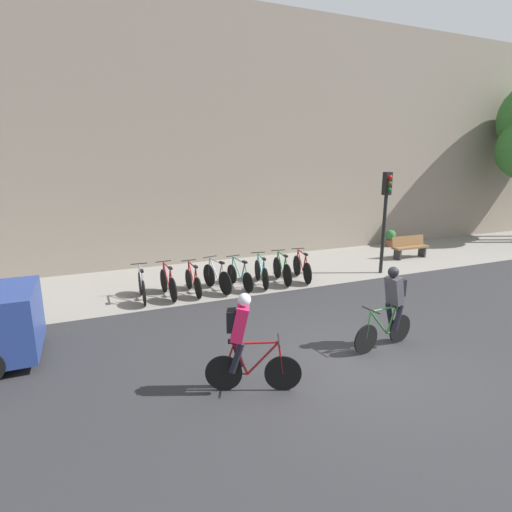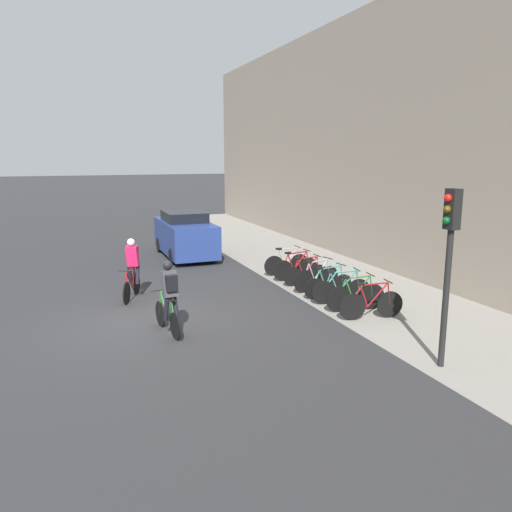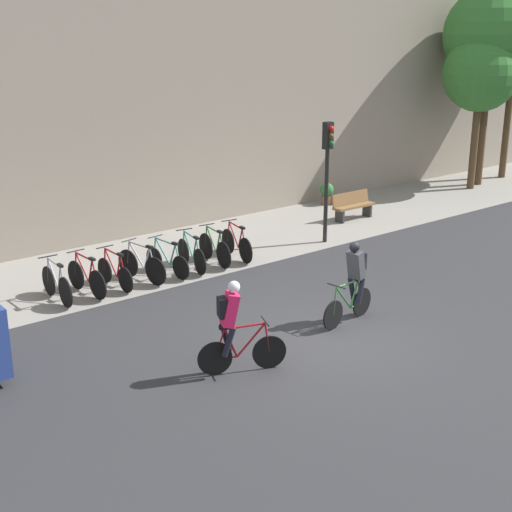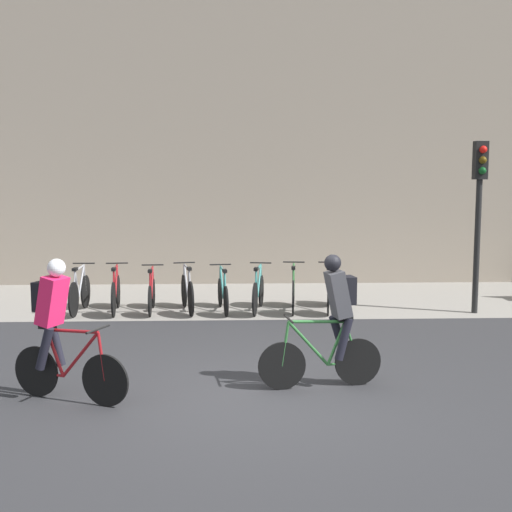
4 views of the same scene
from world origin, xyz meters
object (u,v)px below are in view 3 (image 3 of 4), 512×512
Objects in this scene: traffic_light_pole at (328,160)px; parked_bike_1 at (87,278)px; parked_bike_0 at (57,284)px; parked_bike_5 at (191,254)px; parked_bike_3 at (142,265)px; parked_bike_2 at (115,272)px; parked_bike_4 at (167,260)px; bench at (353,205)px; cyclist_grey at (354,278)px; potted_plant at (327,192)px; parked_bike_6 at (215,249)px; cyclist_pink at (233,324)px; parked_bike_7 at (237,244)px.

parked_bike_1 is at bearing 177.08° from traffic_light_pole.
parked_bike_0 is 3.68m from parked_bike_5.
parked_bike_3 reaches higher than parked_bike_1.
parked_bike_1 is at bearing 179.92° from parked_bike_2.
parked_bike_4 is 1.03× the size of bench.
cyclist_grey reaches higher than parked_bike_2.
cyclist_grey is 5.09m from parked_bike_5.
parked_bike_0 reaches higher than potted_plant.
parked_bike_5 is at bearing -179.90° from parked_bike_6.
cyclist_pink reaches higher than parked_bike_1.
potted_plant is (9.24, 3.00, 0.02)m from parked_bike_3.
cyclist_grey is 5.51m from parked_bike_3.
parked_bike_4 is (-1.51, 5.00, -0.56)m from cyclist_grey.
parked_bike_4 is at bearing -0.05° from parked_bike_0.
traffic_light_pole is at bearing -152.13° from bench.
parked_bike_0 is 0.98× the size of parked_bike_7.
potted_plant is (7.00, 8.00, -0.51)m from cyclist_grey.
parked_bike_0 is (-0.99, 5.37, -0.53)m from cyclist_pink.
parked_bike_2 is at bearing -179.93° from parked_bike_3.
parked_bike_3 is 8.52m from bench.
parked_bike_3 is (2.21, -0.00, 0.00)m from parked_bike_0.
cyclist_pink is 5.53m from parked_bike_3.
parked_bike_6 is at bearing 90.44° from cyclist_grey.
parked_bike_3 reaches higher than parked_bike_5.
parked_bike_1 is at bearing 180.00° from parked_bike_3.
parked_bike_3 is 1.01× the size of parked_bike_6.
parked_bike_4 is 7.79m from bench.
parked_bike_2 is (-2.98, 5.00, -0.56)m from cyclist_grey.
parked_bike_1 is 0.74m from parked_bike_2.
bench is (7.73, 0.97, 0.08)m from parked_bike_4.
parked_bike_7 is at bearing 0.02° from parked_bike_5.
traffic_light_pole is (3.67, 4.62, 1.48)m from cyclist_grey.
parked_bike_7 is at bearing -0.06° from parked_bike_6.
cyclist_grey reaches higher than parked_bike_6.
parked_bike_6 is at bearing 0.01° from parked_bike_1.
traffic_light_pole reaches higher than bench.
parked_bike_4 is (1.47, -0.00, -0.00)m from parked_bike_2.
potted_plant is at bearing 19.42° from parked_bike_4.
parked_bike_3 reaches higher than parked_bike_4.
parked_bike_6 reaches higher than parked_bike_7.
parked_bike_1 is 0.48× the size of traffic_light_pole.
cyclist_pink is 0.50× the size of traffic_light_pole.
parked_bike_4 is 2.13× the size of potted_plant.
parked_bike_0 is 0.98× the size of parked_bike_5.
parked_bike_5 is 0.74m from parked_bike_6.
bench is (9.20, 0.97, 0.08)m from parked_bike_2.
parked_bike_5 reaches higher than potted_plant.
parked_bike_7 is (0.74, -0.00, -0.01)m from parked_bike_6.
parked_bike_2 is (1.47, -0.00, -0.03)m from parked_bike_0.
parked_bike_6 reaches higher than parked_bike_0.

